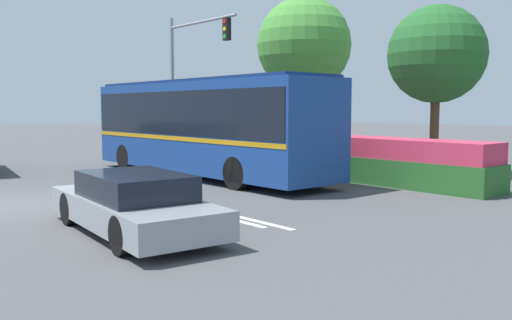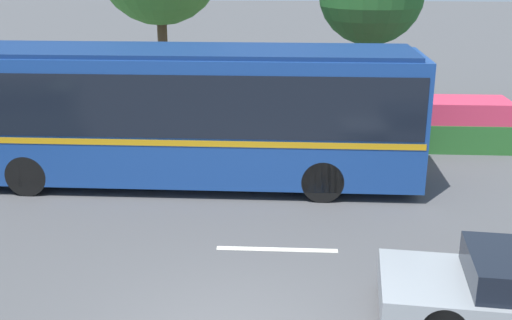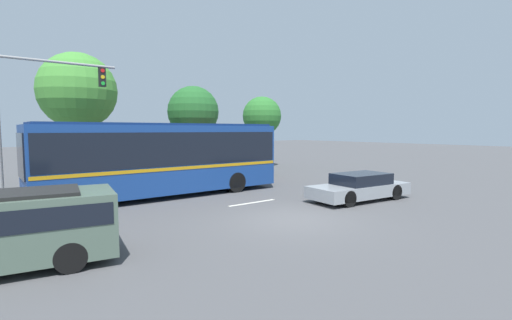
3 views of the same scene
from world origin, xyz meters
name	(u,v)px [view 3 (image 3 of 3)]	position (x,y,z in m)	size (l,w,h in m)	color
ground_plane	(293,220)	(0.00, 0.00, 0.00)	(140.00, 140.00, 0.00)	#4C4C4F
city_bus	(164,155)	(-1.64, 6.94, 1.93)	(11.28, 2.59, 3.40)	navy
sedan_foreground	(360,187)	(4.77, 0.76, 0.58)	(4.95, 2.27, 1.19)	gray
traffic_light_pole	(32,103)	(-6.54, 9.48, 4.27)	(4.87, 0.24, 6.56)	gray
flowering_hedge	(216,168)	(3.29, 10.36, 0.72)	(8.12, 1.53, 1.47)	#286028
street_tree_left	(78,91)	(-3.71, 14.07, 5.32)	(4.35, 4.35, 7.51)	brown
street_tree_centre	(193,112)	(3.44, 13.54, 4.33)	(3.49, 3.49, 6.09)	brown
street_tree_right	(262,116)	(10.60, 14.89, 4.24)	(3.23, 3.23, 5.87)	brown
lane_stripe_near	(326,191)	(5.43, 3.29, 0.01)	(2.40, 0.16, 0.01)	silver
lane_stripe_mid	(323,193)	(4.91, 3.00, 0.01)	(2.40, 0.16, 0.01)	silver
lane_stripe_far	(252,203)	(0.64, 3.17, 0.01)	(2.40, 0.16, 0.01)	silver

